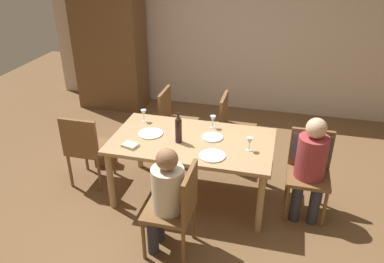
% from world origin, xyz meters
% --- Properties ---
extents(ground_plane, '(10.00, 10.00, 0.00)m').
position_xyz_m(ground_plane, '(0.00, 0.00, 0.00)').
color(ground_plane, brown).
extents(rear_room_partition, '(6.40, 0.12, 2.70)m').
position_xyz_m(rear_room_partition, '(0.00, 2.69, 1.35)').
color(rear_room_partition, beige).
rests_on(rear_room_partition, ground_plane).
extents(armoire_cabinet, '(1.18, 0.62, 2.18)m').
position_xyz_m(armoire_cabinet, '(-1.98, 2.24, 1.10)').
color(armoire_cabinet, brown).
rests_on(armoire_cabinet, ground_plane).
extents(dining_table, '(1.75, 0.98, 0.74)m').
position_xyz_m(dining_table, '(0.00, 0.00, 0.66)').
color(dining_table, tan).
rests_on(dining_table, ground_plane).
extents(chair_near, '(0.44, 0.44, 0.92)m').
position_xyz_m(chair_near, '(0.09, -0.87, 0.53)').
color(chair_near, brown).
rests_on(chair_near, ground_plane).
extents(chair_right_end, '(0.44, 0.46, 0.92)m').
position_xyz_m(chair_right_end, '(1.26, 0.12, 0.59)').
color(chair_right_end, brown).
rests_on(chair_right_end, ground_plane).
extents(chair_far_right, '(0.44, 0.44, 0.92)m').
position_xyz_m(chair_far_right, '(0.31, 0.87, 0.53)').
color(chair_far_right, brown).
rests_on(chair_far_right, ground_plane).
extents(chair_far_left, '(0.44, 0.44, 0.92)m').
position_xyz_m(chair_far_left, '(-0.48, 0.87, 0.53)').
color(chair_far_left, brown).
rests_on(chair_far_left, ground_plane).
extents(chair_left_end, '(0.44, 0.44, 0.92)m').
position_xyz_m(chair_left_end, '(-1.26, -0.09, 0.53)').
color(chair_left_end, brown).
rests_on(chair_left_end, ground_plane).
extents(person_woman_host, '(0.34, 0.30, 1.11)m').
position_xyz_m(person_woman_host, '(-0.03, -0.87, 0.65)').
color(person_woman_host, '#33333D').
rests_on(person_woman_host, ground_plane).
extents(person_man_bearded, '(0.31, 0.36, 1.14)m').
position_xyz_m(person_man_bearded, '(1.26, -0.03, 0.66)').
color(person_man_bearded, '#33333D').
rests_on(person_man_bearded, ground_plane).
extents(wine_bottle_tall_green, '(0.07, 0.07, 0.34)m').
position_xyz_m(wine_bottle_tall_green, '(-0.13, -0.08, 0.89)').
color(wine_bottle_tall_green, black).
rests_on(wine_bottle_tall_green, dining_table).
extents(wine_glass_near_left, '(0.07, 0.07, 0.15)m').
position_xyz_m(wine_glass_near_left, '(0.63, -0.08, 0.85)').
color(wine_glass_near_left, silver).
rests_on(wine_glass_near_left, dining_table).
extents(wine_glass_centre, '(0.07, 0.07, 0.15)m').
position_xyz_m(wine_glass_centre, '(-0.66, 0.30, 0.85)').
color(wine_glass_centre, silver).
rests_on(wine_glass_centre, dining_table).
extents(wine_glass_near_right, '(0.07, 0.07, 0.15)m').
position_xyz_m(wine_glass_near_right, '(0.16, 0.34, 0.85)').
color(wine_glass_near_right, silver).
rests_on(wine_glass_near_right, dining_table).
extents(dinner_plate_host, '(0.27, 0.27, 0.01)m').
position_xyz_m(dinner_plate_host, '(0.28, -0.28, 0.75)').
color(dinner_plate_host, white).
rests_on(dinner_plate_host, dining_table).
extents(dinner_plate_guest_left, '(0.28, 0.28, 0.01)m').
position_xyz_m(dinner_plate_guest_left, '(-0.48, 0.01, 0.75)').
color(dinner_plate_guest_left, white).
rests_on(dinner_plate_guest_left, dining_table).
extents(dinner_plate_guest_right, '(0.24, 0.24, 0.01)m').
position_xyz_m(dinner_plate_guest_right, '(0.21, 0.10, 0.75)').
color(dinner_plate_guest_right, white).
rests_on(dinner_plate_guest_right, dining_table).
extents(folded_napkin, '(0.19, 0.16, 0.03)m').
position_xyz_m(folded_napkin, '(-0.59, -0.30, 0.75)').
color(folded_napkin, beige).
rests_on(folded_napkin, dining_table).
extents(handbag, '(0.30, 0.19, 0.22)m').
position_xyz_m(handbag, '(-1.26, 0.35, 0.11)').
color(handbag, brown).
rests_on(handbag, ground_plane).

